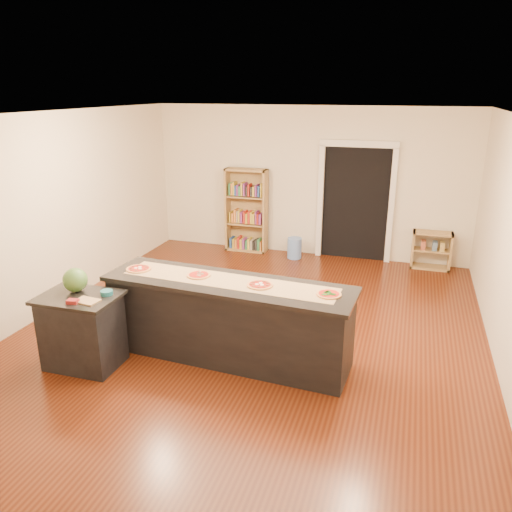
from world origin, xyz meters
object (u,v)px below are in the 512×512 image
(low_shelf, at_px, (431,250))
(waste_bin, at_px, (294,248))
(watermelon, at_px, (75,280))
(kitchen_island, at_px, (228,320))
(side_counter, at_px, (82,330))
(bookshelf, at_px, (246,211))

(low_shelf, bearing_deg, waste_bin, -175.88)
(watermelon, bearing_deg, kitchen_island, 19.01)
(side_counter, bearing_deg, bookshelf, 84.01)
(watermelon, bearing_deg, waste_bin, 70.66)
(waste_bin, bearing_deg, side_counter, -107.79)
(waste_bin, relative_size, watermelon, 1.42)
(side_counter, distance_m, bookshelf, 4.73)
(side_counter, xyz_separation_m, low_shelf, (3.91, 4.69, -0.10))
(bookshelf, xyz_separation_m, watermelon, (-0.52, -4.59, 0.20))
(side_counter, height_order, bookshelf, bookshelf)
(watermelon, bearing_deg, low_shelf, 48.83)
(watermelon, bearing_deg, side_counter, -46.99)
(side_counter, bearing_deg, low_shelf, 49.37)
(side_counter, height_order, waste_bin, side_counter)
(side_counter, bearing_deg, waste_bin, 71.40)
(side_counter, height_order, low_shelf, side_counter)
(kitchen_island, distance_m, watermelon, 1.82)
(kitchen_island, bearing_deg, low_shelf, 63.02)
(kitchen_island, height_order, side_counter, kitchen_island)
(kitchen_island, xyz_separation_m, low_shelf, (2.37, 4.02, -0.15))
(bookshelf, distance_m, waste_bin, 1.21)
(bookshelf, relative_size, watermelon, 5.87)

